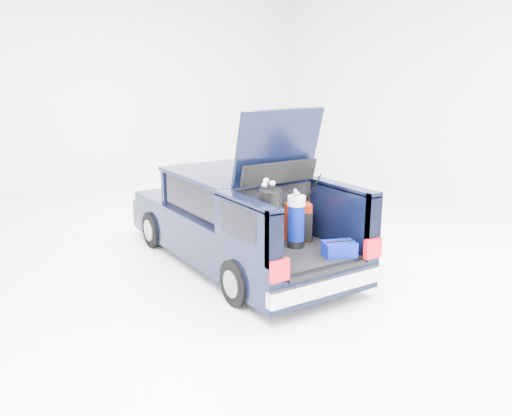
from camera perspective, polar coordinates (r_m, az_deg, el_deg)
ground at (r=8.60m, az=-1.80°, el=-5.75°), size 14.00×14.00×0.00m
car at (r=8.48m, az=-2.20°, el=-1.27°), size 1.87×4.65×2.47m
red_suitcase at (r=7.64m, az=4.49°, el=-1.55°), size 0.40×0.35×0.57m
black_golf_bag at (r=6.79m, az=1.30°, el=-1.77°), size 0.31×0.40×1.06m
blue_golf_bag at (r=7.37m, az=4.25°, el=-1.37°), size 0.28×0.28×0.81m
blue_duffel at (r=7.14m, az=8.76°, el=-4.29°), size 0.48×0.39×0.22m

